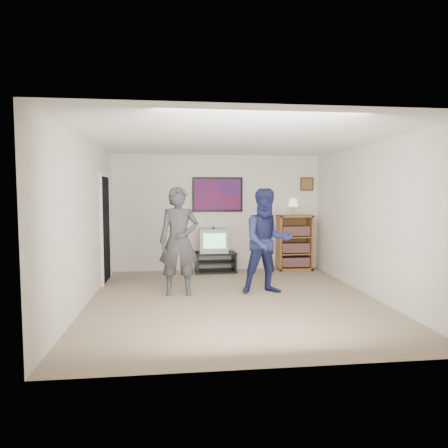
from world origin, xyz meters
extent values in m
cube|color=#736049|center=(0.00, 0.00, 0.00)|extent=(4.50, 5.00, 0.01)
cube|color=white|center=(0.00, 0.00, 2.50)|extent=(4.50, 5.00, 0.01)
cube|color=silver|center=(0.00, 2.50, 1.25)|extent=(4.50, 0.01, 2.50)
cube|color=silver|center=(-2.25, 0.00, 1.25)|extent=(0.01, 5.00, 2.50)
cube|color=silver|center=(2.25, 0.00, 1.25)|extent=(0.01, 5.00, 2.50)
cube|color=black|center=(-0.07, 2.23, 0.41)|extent=(0.88, 0.51, 0.04)
cube|color=black|center=(-0.07, 2.23, 0.02)|extent=(0.88, 0.51, 0.04)
cube|color=black|center=(-0.47, 2.23, 0.21)|extent=(0.06, 0.46, 0.43)
cube|color=black|center=(0.33, 2.23, 0.21)|extent=(0.06, 0.46, 0.43)
imported|color=#363538|center=(-0.85, 0.42, 0.89)|extent=(0.65, 0.43, 1.79)
imported|color=#1B204B|center=(0.62, 0.35, 0.88)|extent=(0.89, 0.71, 1.76)
cube|color=white|center=(-0.88, 0.63, 1.16)|extent=(0.06, 0.13, 0.04)
cube|color=white|center=(0.58, 0.57, 0.97)|extent=(0.08, 0.14, 0.04)
cube|color=black|center=(0.00, 2.48, 1.65)|extent=(1.10, 0.03, 0.75)
cube|color=white|center=(-0.55, 2.48, 1.95)|extent=(0.28, 0.02, 0.14)
cube|color=#3D2B13|center=(2.00, 2.48, 1.88)|extent=(0.30, 0.03, 0.30)
cube|color=black|center=(-2.23, 1.60, 1.00)|extent=(0.03, 0.85, 2.00)
camera|label=1|loc=(-0.88, -6.14, 1.69)|focal=32.00mm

